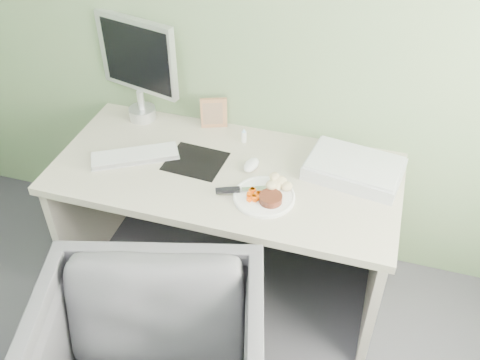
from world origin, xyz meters
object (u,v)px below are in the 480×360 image
(plate, at_px, (264,197))
(scanner, at_px, (354,169))
(desk, at_px, (226,200))
(monitor, at_px, (138,64))

(plate, relative_size, scanner, 0.64)
(scanner, bearing_deg, desk, -157.72)
(desk, distance_m, plate, 0.32)
(scanner, xyz_separation_m, monitor, (-1.12, 0.18, 0.27))
(monitor, bearing_deg, plate, -16.11)
(scanner, relative_size, monitor, 0.78)
(scanner, bearing_deg, plate, -133.31)
(desk, xyz_separation_m, scanner, (0.57, 0.14, 0.22))
(plate, bearing_deg, monitor, 149.77)
(plate, height_order, monitor, monitor)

